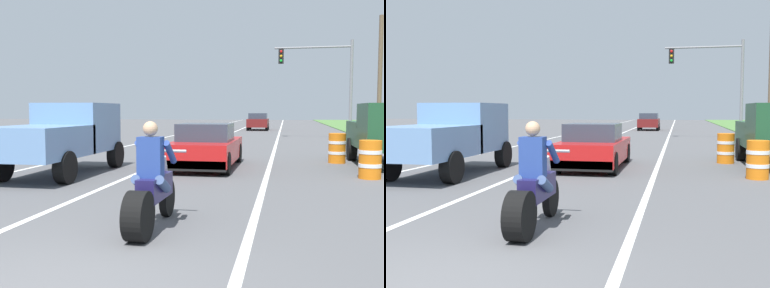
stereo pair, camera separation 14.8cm
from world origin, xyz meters
TOP-DOWN VIEW (x-y plane):
  - lane_stripe_left_solid at (-5.40, 20.00)m, footprint 0.14×120.00m
  - lane_stripe_right_solid at (1.80, 20.00)m, footprint 0.14×120.00m
  - lane_stripe_centre_dashed at (-1.80, 20.00)m, footprint 0.14×120.00m
  - motorcycle_with_rider at (0.35, 2.41)m, footprint 0.70×2.21m
  - sports_car_red at (-0.12, 9.95)m, footprint 1.84×4.30m
  - pickup_truck_left_lane_light_blue at (-3.78, 7.74)m, footprint 2.02×4.80m
  - traffic_light_mast_near at (4.68, 25.33)m, footprint 4.68×0.34m
  - construction_barrel_nearest at (4.44, 8.50)m, footprint 0.58×0.58m
  - construction_barrel_mid at (3.98, 12.03)m, footprint 0.58×0.58m
  - distant_car_far_ahead at (-0.13, 37.09)m, footprint 1.80×4.00m

SIDE VIEW (x-z plane):
  - lane_stripe_left_solid at x=-5.40m, z-range 0.00..0.01m
  - lane_stripe_right_solid at x=1.80m, z-range 0.00..0.01m
  - lane_stripe_centre_dashed at x=-1.80m, z-range 0.00..0.01m
  - construction_barrel_nearest at x=4.44m, z-range 0.00..1.00m
  - construction_barrel_mid at x=3.98m, z-range 0.00..1.00m
  - motorcycle_with_rider at x=0.35m, z-range -0.22..1.40m
  - sports_car_red at x=-0.12m, z-range -0.05..1.31m
  - distant_car_far_ahead at x=-0.13m, z-range 0.02..1.52m
  - pickup_truck_left_lane_light_blue at x=-3.78m, z-range 0.12..2.10m
  - traffic_light_mast_near at x=4.68m, z-range 1.00..7.00m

